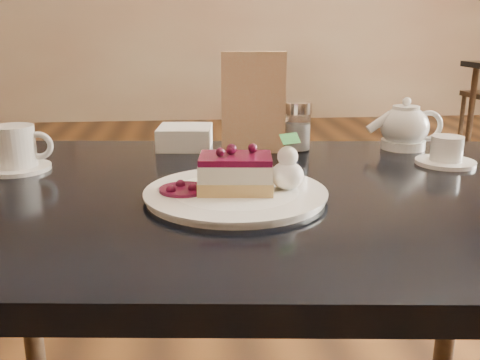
{
  "coord_description": "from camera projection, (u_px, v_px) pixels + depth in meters",
  "views": [
    {
      "loc": [
        -0.03,
        -0.83,
        1.0
      ],
      "look_at": [
        0.05,
        -0.09,
        0.78
      ],
      "focal_mm": 40.0,
      "sensor_mm": 36.0,
      "label": 1
    }
  ],
  "objects": [
    {
      "name": "dessert_plate",
      "position": [
        236.0,
        194.0,
        0.86
      ],
      "size": [
        0.29,
        0.29,
        0.01
      ],
      "primitive_type": "cylinder",
      "color": "white",
      "rests_on": "main_table"
    },
    {
      "name": "coffee_set",
      "position": [
        16.0,
        150.0,
        1.01
      ],
      "size": [
        0.14,
        0.13,
        0.09
      ],
      "color": "white",
      "rests_on": "main_table"
    },
    {
      "name": "napkin_stack",
      "position": [
        185.0,
        137.0,
        1.2
      ],
      "size": [
        0.13,
        0.13,
        0.05
      ],
      "primitive_type": "cube",
      "rotation": [
        0.0,
        0.0,
        -0.11
      ],
      "color": "white",
      "rests_on": "main_table"
    },
    {
      "name": "tea_set",
      "position": [
        412.0,
        133.0,
        1.16
      ],
      "size": [
        0.19,
        0.26,
        0.1
      ],
      "color": "white",
      "rests_on": "main_table"
    },
    {
      "name": "whipped_cream",
      "position": [
        287.0,
        175.0,
        0.86
      ],
      "size": [
        0.05,
        0.05,
        0.05
      ],
      "color": "white",
      "rests_on": "dessert_plate"
    },
    {
      "name": "berry_sauce",
      "position": [
        184.0,
        190.0,
        0.85
      ],
      "size": [
        0.08,
        0.08,
        0.01
      ],
      "primitive_type": "cylinder",
      "color": "#4B0525",
      "rests_on": "dessert_plate"
    },
    {
      "name": "cheesecake_slice",
      "position": [
        236.0,
        173.0,
        0.85
      ],
      "size": [
        0.13,
        0.1,
        0.06
      ],
      "rotation": [
        0.0,
        0.0,
        -0.11
      ],
      "color": "tan",
      "rests_on": "dessert_plate"
    },
    {
      "name": "sugar_shaker",
      "position": [
        298.0,
        126.0,
        1.17
      ],
      "size": [
        0.06,
        0.06,
        0.11
      ],
      "color": "white",
      "rests_on": "main_table"
    },
    {
      "name": "menu_card",
      "position": [
        253.0,
        103.0,
        1.14
      ],
      "size": [
        0.14,
        0.04,
        0.21
      ],
      "primitive_type": "cube",
      "rotation": [
        0.0,
        0.0,
        -0.11
      ],
      "color": "beige",
      "rests_on": "main_table"
    },
    {
      "name": "main_table",
      "position": [
        236.0,
        231.0,
        0.93
      ],
      "size": [
        1.25,
        0.9,
        0.73
      ],
      "rotation": [
        0.0,
        0.0,
        -0.11
      ],
      "color": "black",
      "rests_on": "ground"
    }
  ]
}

